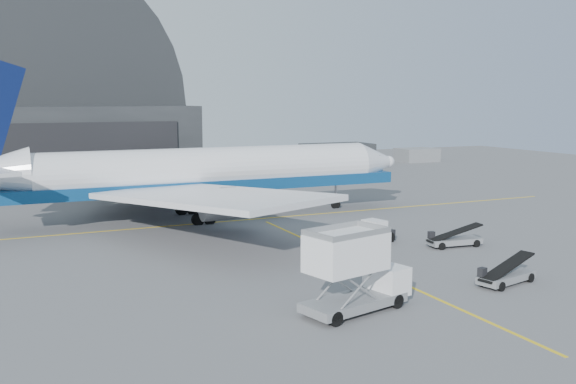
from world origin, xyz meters
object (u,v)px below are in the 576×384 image
catering_truck (353,272)px  belt_loader_a (506,276)px  pushback_tug (370,234)px  airliner (194,173)px  belt_loader_b (454,240)px

catering_truck → belt_loader_a: 13.01m
catering_truck → pushback_tug: bearing=41.2°
airliner → belt_loader_a: airliner is taller
pushback_tug → airliner: bearing=108.9°
catering_truck → airliner: bearing=76.0°
catering_truck → belt_loader_b: bearing=20.3°
airliner → belt_loader_b: airliner is taller
catering_truck → pushback_tug: size_ratio=1.58×
airliner → belt_loader_b: (17.31, -22.30, -4.44)m
pushback_tug → belt_loader_b: (5.83, -4.58, -0.16)m
catering_truck → pushback_tug: catering_truck is taller
catering_truck → belt_loader_a: size_ratio=1.44×
pushback_tug → belt_loader_b: 7.42m
pushback_tug → belt_loader_a: belt_loader_a is taller
catering_truck → pushback_tug: (11.25, 16.36, -1.76)m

